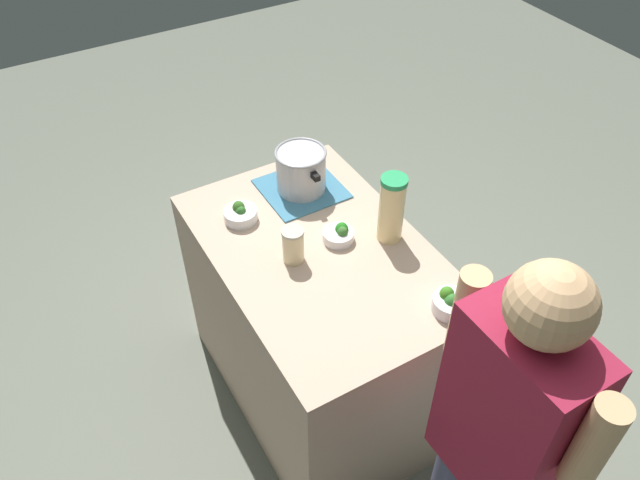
{
  "coord_description": "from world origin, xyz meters",
  "views": [
    {
      "loc": [
        1.45,
        -0.84,
        2.52
      ],
      "look_at": [
        0.0,
        0.0,
        0.95
      ],
      "focal_mm": 35.15,
      "sensor_mm": 36.0,
      "label": 1
    }
  ],
  "objects_px": {
    "broccoli_bowl_center": "(240,214)",
    "mason_jar": "(293,245)",
    "broccoli_bowl_back": "(451,303)",
    "person_cook": "(494,453)",
    "lemonade_pitcher": "(392,209)",
    "broccoli_bowl_front": "(339,234)",
    "cooking_pot": "(301,170)"
  },
  "relations": [
    {
      "from": "cooking_pot",
      "to": "lemonade_pitcher",
      "type": "xyz_separation_m",
      "value": [
        0.42,
        0.15,
        0.04
      ]
    },
    {
      "from": "cooking_pot",
      "to": "broccoli_bowl_center",
      "type": "xyz_separation_m",
      "value": [
        0.05,
        -0.3,
        -0.07
      ]
    },
    {
      "from": "broccoli_bowl_back",
      "to": "broccoli_bowl_center",
      "type": "bearing_deg",
      "value": -151.7
    },
    {
      "from": "broccoli_bowl_center",
      "to": "broccoli_bowl_back",
      "type": "height_order",
      "value": "broccoli_bowl_back"
    },
    {
      "from": "broccoli_bowl_front",
      "to": "broccoli_bowl_center",
      "type": "distance_m",
      "value": 0.4
    },
    {
      "from": "cooking_pot",
      "to": "broccoli_bowl_front",
      "type": "height_order",
      "value": "cooking_pot"
    },
    {
      "from": "cooking_pot",
      "to": "broccoli_bowl_back",
      "type": "xyz_separation_m",
      "value": [
        0.82,
        0.12,
        -0.07
      ]
    },
    {
      "from": "broccoli_bowl_front",
      "to": "broccoli_bowl_center",
      "type": "height_order",
      "value": "broccoli_bowl_center"
    },
    {
      "from": "lemonade_pitcher",
      "to": "broccoli_bowl_back",
      "type": "bearing_deg",
      "value": -4.03
    },
    {
      "from": "lemonade_pitcher",
      "to": "broccoli_bowl_back",
      "type": "distance_m",
      "value": 0.42
    },
    {
      "from": "broccoli_bowl_front",
      "to": "broccoli_bowl_back",
      "type": "relative_size",
      "value": 0.91
    },
    {
      "from": "mason_jar",
      "to": "broccoli_bowl_back",
      "type": "height_order",
      "value": "mason_jar"
    },
    {
      "from": "mason_jar",
      "to": "broccoli_bowl_center",
      "type": "relative_size",
      "value": 1.08
    },
    {
      "from": "mason_jar",
      "to": "person_cook",
      "type": "relative_size",
      "value": 0.09
    },
    {
      "from": "lemonade_pitcher",
      "to": "mason_jar",
      "type": "xyz_separation_m",
      "value": [
        -0.07,
        -0.37,
        -0.07
      ]
    },
    {
      "from": "mason_jar",
      "to": "broccoli_bowl_back",
      "type": "bearing_deg",
      "value": 35.74
    },
    {
      "from": "person_cook",
      "to": "mason_jar",
      "type": "bearing_deg",
      "value": -172.84
    },
    {
      "from": "broccoli_bowl_center",
      "to": "mason_jar",
      "type": "bearing_deg",
      "value": 13.96
    },
    {
      "from": "lemonade_pitcher",
      "to": "mason_jar",
      "type": "height_order",
      "value": "lemonade_pitcher"
    },
    {
      "from": "broccoli_bowl_center",
      "to": "person_cook",
      "type": "relative_size",
      "value": 0.08
    },
    {
      "from": "lemonade_pitcher",
      "to": "broccoli_bowl_center",
      "type": "distance_m",
      "value": 0.59
    },
    {
      "from": "broccoli_bowl_back",
      "to": "broccoli_bowl_front",
      "type": "bearing_deg",
      "value": -163.48
    },
    {
      "from": "mason_jar",
      "to": "person_cook",
      "type": "distance_m",
      "value": 0.96
    },
    {
      "from": "lemonade_pitcher",
      "to": "broccoli_bowl_center",
      "type": "relative_size",
      "value": 2.12
    },
    {
      "from": "cooking_pot",
      "to": "broccoli_bowl_center",
      "type": "distance_m",
      "value": 0.31
    },
    {
      "from": "cooking_pot",
      "to": "broccoli_bowl_front",
      "type": "bearing_deg",
      "value": -3.9
    },
    {
      "from": "broccoli_bowl_back",
      "to": "person_cook",
      "type": "bearing_deg",
      "value": -25.22
    },
    {
      "from": "broccoli_bowl_center",
      "to": "cooking_pot",
      "type": "bearing_deg",
      "value": 98.81
    },
    {
      "from": "cooking_pot",
      "to": "broccoli_bowl_center",
      "type": "bearing_deg",
      "value": -81.19
    },
    {
      "from": "broccoli_bowl_back",
      "to": "person_cook",
      "type": "xyz_separation_m",
      "value": [
        0.47,
        -0.22,
        -0.03
      ]
    },
    {
      "from": "mason_jar",
      "to": "broccoli_bowl_front",
      "type": "xyz_separation_m",
      "value": [
        -0.01,
        0.2,
        -0.05
      ]
    },
    {
      "from": "broccoli_bowl_back",
      "to": "lemonade_pitcher",
      "type": "bearing_deg",
      "value": 175.97
    }
  ]
}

